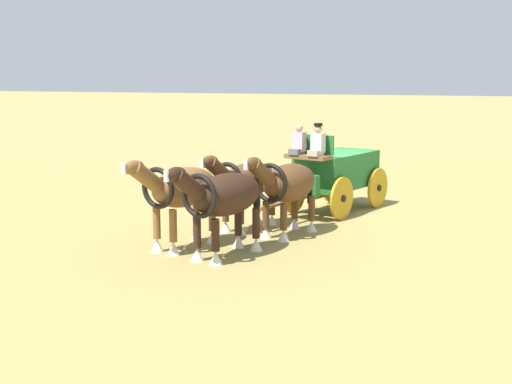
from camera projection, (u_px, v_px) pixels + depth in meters
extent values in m
plane|color=#9E8C4C|center=(336.00, 210.00, 21.47)|extent=(220.00, 220.00, 0.00)
cube|color=#236B2D|center=(337.00, 170.00, 21.25)|extent=(3.18, 2.25, 1.06)
cube|color=brown|center=(308.00, 157.00, 19.81)|extent=(0.93, 1.41, 0.12)
cube|color=#236B2D|center=(300.00, 185.00, 19.62)|extent=(0.58, 1.18, 0.60)
cube|color=#236B2D|center=(314.00, 144.00, 19.99)|extent=(0.45, 1.26, 0.55)
cube|color=gold|center=(337.00, 190.00, 21.36)|extent=(3.06, 1.11, 0.16)
cylinder|color=gold|center=(342.00, 198.00, 19.97)|extent=(1.21, 0.45, 1.24)
cylinder|color=black|center=(342.00, 198.00, 19.97)|extent=(0.25, 0.23, 0.20)
cylinder|color=gold|center=(294.00, 193.00, 20.92)|extent=(1.21, 0.45, 1.24)
cylinder|color=black|center=(294.00, 193.00, 20.92)|extent=(0.25, 0.23, 0.20)
cylinder|color=gold|center=(378.00, 188.00, 21.80)|extent=(1.21, 0.45, 1.24)
cylinder|color=black|center=(378.00, 188.00, 21.80)|extent=(0.25, 0.23, 0.20)
cylinder|color=gold|center=(332.00, 183.00, 22.75)|extent=(1.21, 0.45, 1.24)
cylinder|color=black|center=(332.00, 183.00, 22.75)|extent=(0.25, 0.23, 0.20)
cylinder|color=brown|center=(288.00, 202.00, 19.17)|extent=(2.51, 0.88, 0.10)
cube|color=#BCB293|center=(316.00, 153.00, 19.51)|extent=(0.48, 0.43, 0.16)
cube|color=silver|center=(318.00, 143.00, 19.55)|extent=(0.34, 0.42, 0.55)
sphere|color=tan|center=(318.00, 129.00, 19.49)|extent=(0.22, 0.22, 0.22)
cylinder|color=black|center=(318.00, 125.00, 19.47)|extent=(0.24, 0.24, 0.08)
cube|color=slate|center=(297.00, 151.00, 19.88)|extent=(0.48, 0.43, 0.16)
cube|color=silver|center=(299.00, 142.00, 19.92)|extent=(0.34, 0.42, 0.55)
sphere|color=tan|center=(299.00, 128.00, 19.86)|extent=(0.22, 0.22, 0.22)
ellipsoid|color=brown|center=(290.00, 183.00, 17.95)|extent=(2.13, 1.53, 0.99)
cylinder|color=brown|center=(284.00, 217.00, 17.39)|extent=(0.18, 0.18, 0.67)
cone|color=silver|center=(283.00, 236.00, 17.47)|extent=(0.30, 0.30, 0.29)
cylinder|color=brown|center=(266.00, 214.00, 17.71)|extent=(0.18, 0.18, 0.67)
cone|color=silver|center=(266.00, 233.00, 17.79)|extent=(0.30, 0.30, 0.29)
cylinder|color=brown|center=(312.00, 209.00, 18.46)|extent=(0.18, 0.18, 0.67)
cone|color=silver|center=(311.00, 226.00, 18.54)|extent=(0.30, 0.30, 0.29)
cylinder|color=brown|center=(295.00, 206.00, 18.78)|extent=(0.18, 0.18, 0.67)
cone|color=silver|center=(294.00, 224.00, 18.86)|extent=(0.30, 0.30, 0.29)
cylinder|color=brown|center=(262.00, 173.00, 16.90)|extent=(1.01, 0.63, 0.81)
ellipsoid|color=brown|center=(253.00, 164.00, 16.56)|extent=(0.65, 0.43, 0.32)
cube|color=silver|center=(246.00, 165.00, 16.34)|extent=(0.09, 0.11, 0.24)
torus|color=black|center=(270.00, 183.00, 17.25)|extent=(0.42, 1.00, 1.01)
cylinder|color=black|center=(310.00, 189.00, 18.81)|extent=(0.14, 0.14, 0.80)
ellipsoid|color=brown|center=(249.00, 180.00, 18.71)|extent=(2.23, 1.50, 0.92)
cylinder|color=brown|center=(241.00, 211.00, 18.12)|extent=(0.18, 0.18, 0.67)
cone|color=silver|center=(241.00, 229.00, 18.20)|extent=(0.30, 0.30, 0.29)
cylinder|color=brown|center=(226.00, 209.00, 18.41)|extent=(0.18, 0.18, 0.67)
cone|color=silver|center=(226.00, 227.00, 18.49)|extent=(0.30, 0.30, 0.29)
cylinder|color=brown|center=(272.00, 203.00, 19.26)|extent=(0.18, 0.18, 0.67)
cone|color=silver|center=(272.00, 220.00, 19.35)|extent=(0.30, 0.30, 0.29)
cylinder|color=brown|center=(257.00, 201.00, 19.56)|extent=(0.18, 0.18, 0.67)
cone|color=silver|center=(257.00, 218.00, 19.64)|extent=(0.30, 0.30, 0.29)
cylinder|color=brown|center=(219.00, 170.00, 17.62)|extent=(1.01, 0.63, 0.81)
ellipsoid|color=brown|center=(209.00, 162.00, 17.28)|extent=(0.65, 0.43, 0.32)
cube|color=silver|center=(202.00, 163.00, 17.06)|extent=(0.09, 0.11, 0.24)
torus|color=black|center=(228.00, 180.00, 17.96)|extent=(0.40, 0.94, 0.95)
cylinder|color=black|center=(272.00, 185.00, 19.62)|extent=(0.14, 0.14, 0.80)
ellipsoid|color=#331E14|center=(227.00, 194.00, 15.87)|extent=(2.36, 1.59, 0.97)
cylinder|color=#331E14|center=(216.00, 235.00, 15.25)|extent=(0.18, 0.18, 0.72)
cone|color=silver|center=(216.00, 258.00, 15.33)|extent=(0.30, 0.30, 0.31)
cylinder|color=#331E14|center=(197.00, 232.00, 15.56)|extent=(0.18, 0.18, 0.72)
cone|color=silver|center=(197.00, 254.00, 15.64)|extent=(0.30, 0.30, 0.31)
cylinder|color=#331E14|center=(256.00, 223.00, 16.45)|extent=(0.18, 0.18, 0.72)
cone|color=silver|center=(256.00, 244.00, 16.54)|extent=(0.30, 0.30, 0.31)
cylinder|color=#331E14|center=(238.00, 220.00, 16.76)|extent=(0.18, 0.18, 0.72)
cone|color=silver|center=(238.00, 241.00, 16.85)|extent=(0.30, 0.30, 0.31)
cylinder|color=#331E14|center=(188.00, 184.00, 14.73)|extent=(1.01, 0.63, 0.81)
ellipsoid|color=#331E14|center=(176.00, 175.00, 14.40)|extent=(0.65, 0.43, 0.32)
cube|color=silver|center=(166.00, 176.00, 14.17)|extent=(0.09, 0.11, 0.24)
torus|color=black|center=(199.00, 196.00, 15.08)|extent=(0.42, 0.99, 1.00)
cylinder|color=black|center=(256.00, 200.00, 16.83)|extent=(0.14, 0.14, 0.80)
ellipsoid|color=brown|center=(185.00, 187.00, 16.62)|extent=(2.22, 1.52, 0.95)
cylinder|color=brown|center=(173.00, 226.00, 16.04)|extent=(0.18, 0.18, 0.76)
cone|color=silver|center=(174.00, 248.00, 16.13)|extent=(0.30, 0.30, 0.33)
cylinder|color=brown|center=(157.00, 223.00, 16.34)|extent=(0.18, 0.18, 0.76)
cone|color=silver|center=(157.00, 245.00, 16.43)|extent=(0.30, 0.30, 0.33)
cylinder|color=brown|center=(212.00, 216.00, 17.17)|extent=(0.18, 0.18, 0.76)
cone|color=silver|center=(213.00, 237.00, 17.26)|extent=(0.30, 0.30, 0.33)
cylinder|color=brown|center=(196.00, 213.00, 17.47)|extent=(0.18, 0.18, 0.76)
cone|color=silver|center=(197.00, 234.00, 17.56)|extent=(0.30, 0.30, 0.33)
cylinder|color=brown|center=(146.00, 177.00, 15.53)|extent=(1.01, 0.63, 0.81)
ellipsoid|color=brown|center=(134.00, 167.00, 15.19)|extent=(0.65, 0.43, 0.32)
cube|color=silver|center=(124.00, 169.00, 14.97)|extent=(0.09, 0.11, 0.24)
torus|color=black|center=(158.00, 188.00, 15.87)|extent=(0.41, 0.97, 0.98)
cylinder|color=black|center=(213.00, 193.00, 17.52)|extent=(0.14, 0.14, 0.80)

